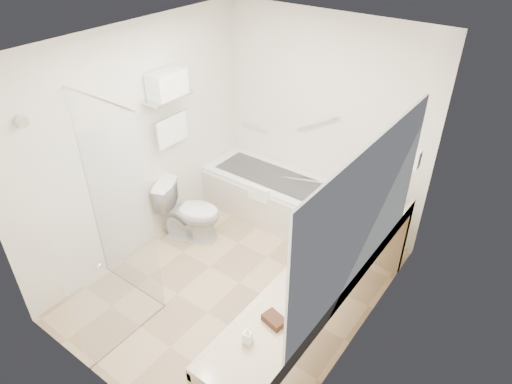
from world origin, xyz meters
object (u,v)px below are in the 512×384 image
Objects in this scene: bathtub at (268,194)px; amenity_basket at (274,320)px; toilet at (190,212)px; water_bottle_left at (366,212)px; vanity_counter at (321,290)px.

bathtub is 9.52× the size of amenity_basket.
toilet is at bearing -115.17° from bathtub.
water_bottle_left is at bearing -19.76° from bathtub.
water_bottle_left is at bearing 92.13° from vanity_counter.
vanity_counter reaches higher than toilet.
vanity_counter is at bearing -125.05° from toilet.
amenity_basket is at bearing -54.06° from bathtub.
bathtub is 2.63m from amenity_basket.
bathtub is 0.59× the size of vanity_counter.
amenity_basket is (1.95, -1.11, 0.52)m from toilet.
toilet is 3.33× the size of water_bottle_left.
toilet is (-1.97, 0.43, -0.28)m from vanity_counter.
amenity_basket is at bearing -89.63° from water_bottle_left.
amenity_basket is at bearing -142.44° from toilet.
vanity_counter is at bearing -87.87° from water_bottle_left.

